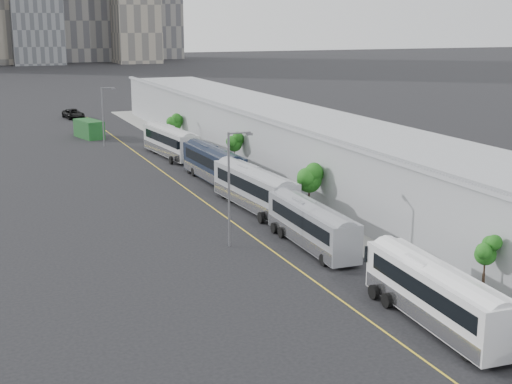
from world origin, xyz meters
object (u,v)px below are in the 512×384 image
shipping_container (89,129)px  street_lamp_near (231,181)px  bus_2 (436,300)px  bus_5 (214,167)px  bus_6 (171,144)px  bus_3 (312,229)px  suv (73,114)px  street_lamp_far (104,112)px  bus_4 (254,192)px

shipping_container → street_lamp_near: bearing=-102.0°
bus_2 → bus_5: 41.08m
bus_6 → bus_3: bearing=-95.7°
bus_5 → shipping_container: size_ratio=2.16×
bus_6 → suv: bus_6 is taller
bus_2 → street_lamp_near: 19.64m
bus_3 → bus_5: bus_5 is taller
bus_3 → street_lamp_far: size_ratio=1.45×
bus_4 → street_lamp_far: size_ratio=1.61×
bus_6 → bus_2: bearing=-95.6°
bus_4 → shipping_container: 49.00m
bus_3 → suv: size_ratio=1.94×
bus_2 → bus_4: (0.27, 28.30, 0.11)m
bus_3 → bus_4: (0.30, 12.51, 0.16)m
bus_3 → bus_6: 41.11m
street_lamp_far → bus_5: bearing=-76.0°
bus_4 → bus_6: size_ratio=0.99×
bus_4 → street_lamp_far: street_lamp_far is taller
bus_4 → suv: bus_4 is taller
street_lamp_near → bus_5: bearing=74.3°
suv → bus_2: bearing=-94.3°
street_lamp_far → shipping_container: bearing=95.4°
bus_4 → suv: bearing=91.6°
bus_4 → street_lamp_far: bearing=95.9°
bus_5 → suv: bearing=94.4°
street_lamp_far → bus_2: bearing=-84.9°
bus_2 → suv: (-5.79, 100.16, -0.66)m
bus_2 → street_lamp_far: bearing=98.6°
bus_5 → suv: (-6.45, 59.09, -0.74)m
street_lamp_far → suv: (0.30, 31.97, -3.97)m
bus_2 → shipping_container: size_ratio=2.07×
bus_4 → street_lamp_near: street_lamp_near is taller
bus_6 → shipping_container: size_ratio=2.24×
bus_5 → street_lamp_near: street_lamp_near is taller
bus_6 → street_lamp_near: bearing=-104.1°
street_lamp_near → street_lamp_far: (-0.39, 49.76, -0.38)m
bus_3 → bus_6: (0.29, 41.11, 0.17)m
street_lamp_far → shipping_container: 9.29m
bus_3 → street_lamp_near: 7.28m
street_lamp_far → suv: bearing=89.5°
bus_6 → street_lamp_far: (-6.35, 11.28, 3.18)m
street_lamp_near → bus_2: bearing=-72.8°
bus_3 → street_lamp_near: street_lamp_near is taller
bus_3 → suv: 84.57m
bus_3 → bus_5: size_ratio=0.92×
bus_6 → bus_4: bearing=-95.3°
bus_2 → suv: bearing=96.8°
bus_2 → bus_3: bearing=93.6°
bus_2 → shipping_container: (-6.90, 76.77, -0.18)m
bus_6 → shipping_container: (-7.16, 19.86, -0.30)m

